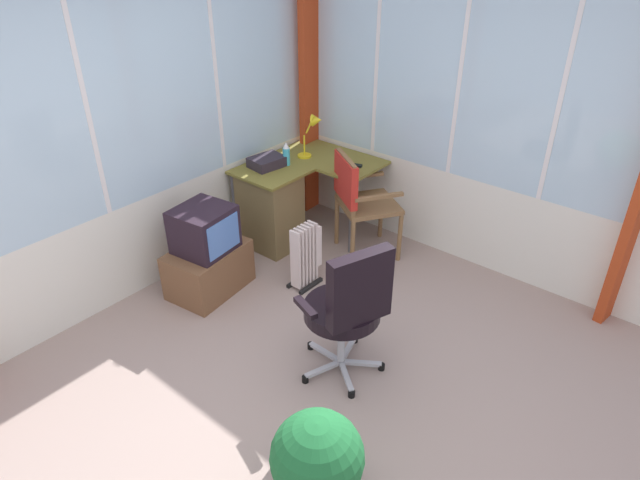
# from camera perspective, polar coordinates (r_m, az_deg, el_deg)

# --- Properties ---
(ground) EXTENTS (5.54, 4.95, 0.06)m
(ground) POSITION_cam_1_polar(r_m,az_deg,el_deg) (3.62, -0.84, -18.27)
(ground) COLOR gray
(north_window_panel) EXTENTS (4.54, 0.07, 2.52)m
(north_window_panel) POSITION_cam_1_polar(r_m,az_deg,el_deg) (4.24, -22.30, 8.53)
(north_window_panel) COLOR silver
(north_window_panel) RESTS_ON ground
(east_window_panel) EXTENTS (0.07, 3.95, 2.52)m
(east_window_panel) POSITION_cam_1_polar(r_m,az_deg,el_deg) (4.61, 18.31, 11.00)
(east_window_panel) COLOR silver
(east_window_panel) RESTS_ON ground
(curtain_corner) EXTENTS (0.23, 0.08, 2.42)m
(curtain_corner) POSITION_cam_1_polar(r_m,az_deg,el_deg) (5.45, -1.12, 14.89)
(curtain_corner) COLOR #B03A19
(curtain_corner) RESTS_ON ground
(desk) EXTENTS (1.13, 1.00, 0.74)m
(desk) POSITION_cam_1_polar(r_m,az_deg,el_deg) (5.07, -4.75, 3.67)
(desk) COLOR olive
(desk) RESTS_ON ground
(desk_lamp) EXTENTS (0.23, 0.20, 0.40)m
(desk_lamp) POSITION_cam_1_polar(r_m,az_deg,el_deg) (5.14, -0.65, 11.44)
(desk_lamp) COLOR yellow
(desk_lamp) RESTS_ON desk
(tv_remote) EXTENTS (0.09, 0.16, 0.02)m
(tv_remote) POSITION_cam_1_polar(r_m,az_deg,el_deg) (5.00, 3.50, 7.73)
(tv_remote) COLOR black
(tv_remote) RESTS_ON desk
(spray_bottle) EXTENTS (0.06, 0.06, 0.22)m
(spray_bottle) POSITION_cam_1_polar(r_m,az_deg,el_deg) (5.00, -3.51, 8.85)
(spray_bottle) COLOR #41BDD8
(spray_bottle) RESTS_ON desk
(paper_tray) EXTENTS (0.33, 0.27, 0.09)m
(paper_tray) POSITION_cam_1_polar(r_m,az_deg,el_deg) (5.00, -5.47, 8.05)
(paper_tray) COLOR #2B232E
(paper_tray) RESTS_ON desk
(wooden_armchair) EXTENTS (0.67, 0.67, 0.96)m
(wooden_armchair) POSITION_cam_1_polar(r_m,az_deg,el_deg) (4.79, 3.72, 4.87)
(wooden_armchair) COLOR brown
(wooden_armchair) RESTS_ON ground
(office_chair) EXTENTS (0.63, 0.59, 1.02)m
(office_chair) POSITION_cam_1_polar(r_m,az_deg,el_deg) (3.48, 3.02, -6.66)
(office_chair) COLOR #B7B7BF
(office_chair) RESTS_ON ground
(tv_on_stand) EXTENTS (0.69, 0.52, 0.75)m
(tv_on_stand) POSITION_cam_1_polar(r_m,az_deg,el_deg) (4.53, -11.55, -1.52)
(tv_on_stand) COLOR brown
(tv_on_stand) RESTS_ON ground
(space_heater) EXTENTS (0.31, 0.17, 0.56)m
(space_heater) POSITION_cam_1_polar(r_m,az_deg,el_deg) (4.53, -1.41, -1.52)
(space_heater) COLOR silver
(space_heater) RESTS_ON ground
(potted_plant) EXTENTS (0.48, 0.48, 0.59)m
(potted_plant) POSITION_cam_1_polar(r_m,az_deg,el_deg) (3.00, -0.30, -21.77)
(potted_plant) COLOR #414358
(potted_plant) RESTS_ON ground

